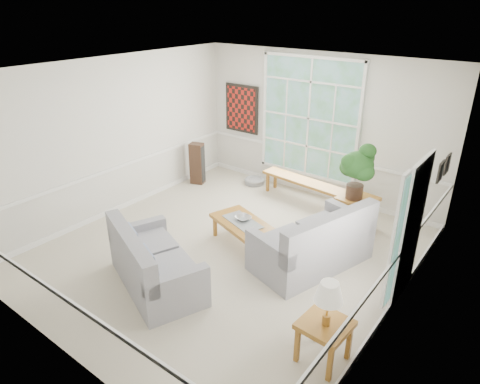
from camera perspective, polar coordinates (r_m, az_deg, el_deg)
name	(u,v)px	position (r m, az deg, el deg)	size (l,w,h in m)	color
floor	(228,250)	(7.38, -1.57, -7.80)	(5.50, 6.00, 0.01)	#B7AD98
ceiling	(226,70)	(6.31, -1.90, 15.95)	(5.50, 6.00, 0.02)	white
wall_back	(318,127)	(9.10, 10.35, 8.58)	(5.50, 0.02, 3.00)	silver
wall_front	(49,251)	(4.98, -24.10, -7.15)	(5.50, 0.02, 3.00)	silver
wall_left	(116,137)	(8.61, -16.24, 7.07)	(0.02, 6.00, 3.00)	silver
wall_right	(404,219)	(5.55, 21.04, -3.32)	(0.02, 6.00, 3.00)	silver
window_back	(309,118)	(9.12, 9.17, 9.67)	(2.30, 0.08, 2.40)	white
entry_door	(410,230)	(6.28, 21.76, -4.78)	(0.08, 0.90, 2.10)	white
door_sidelight	(396,243)	(5.69, 20.04, -6.46)	(0.08, 0.26, 1.90)	white
wall_art	(242,109)	(10.04, 0.20, 11.04)	(0.90, 0.06, 1.10)	#5C130E
wall_frame_near	(440,171)	(7.11, 25.11, 2.51)	(0.04, 0.26, 0.32)	black
wall_frame_far	(447,164)	(7.49, 25.85, 3.39)	(0.04, 0.26, 0.32)	black
loveseat_right	(312,235)	(6.87, 9.55, -5.72)	(0.99, 1.90, 1.03)	gray
loveseat_front	(156,257)	(6.44, -11.16, -8.50)	(1.76, 0.91, 0.95)	gray
coffee_table	(243,233)	(7.43, 0.34, -5.48)	(1.18, 0.65, 0.44)	#8E5B1E
pewter_bowl	(243,218)	(7.37, 0.41, -3.46)	(0.32, 0.32, 0.08)	#A1A1A6
window_bench	(304,191)	(9.08, 8.57, 0.15)	(2.00, 0.39, 0.47)	#8E5B1E
end_table	(356,213)	(8.19, 15.23, -2.69)	(0.62, 0.62, 0.62)	#8E5B1E
houseplant	(357,171)	(7.82, 15.31, 2.68)	(0.61, 0.61, 1.04)	#1D4819
side_table	(323,341)	(5.38, 11.07, -18.94)	(0.54, 0.54, 0.56)	#8E5B1E
table_lamp	(328,304)	(4.99, 11.63, -14.43)	(0.33, 0.33, 0.57)	white
pet_bed	(254,181)	(9.90, 1.94, 1.48)	(0.45, 0.45, 0.13)	gray
floor_speaker	(197,163)	(9.85, -5.74, 3.80)	(0.30, 0.23, 0.95)	#382318
cat	(336,216)	(7.34, 12.71, -3.19)	(0.30, 0.21, 0.14)	black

